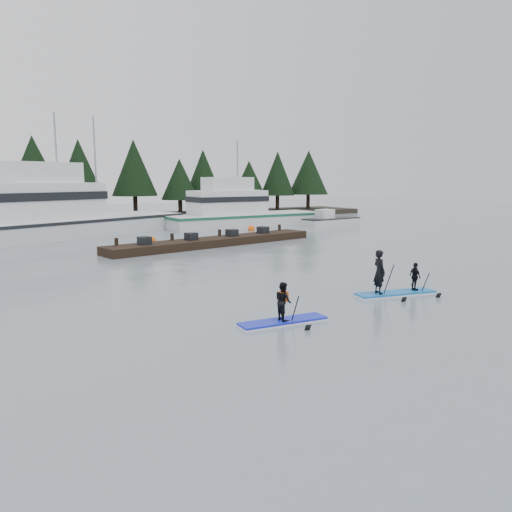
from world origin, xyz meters
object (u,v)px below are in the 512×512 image
fishing_boat_large (65,226)px  fishing_boat_medium (241,220)px  paddleboard_solo (283,309)px  paddleboard_duo (392,280)px  floating_dock (215,242)px

fishing_boat_large → fishing_boat_medium: 16.33m
paddleboard_solo → paddleboard_duo: paddleboard_duo is taller
fishing_boat_large → paddleboard_solo: (1.56, -29.61, -0.38)m
fishing_boat_large → paddleboard_solo: fishing_boat_large is taller
floating_dock → paddleboard_solo: paddleboard_solo is taller
fishing_boat_medium → floating_dock: bearing=-128.4°
paddleboard_solo → fishing_boat_large: bearing=97.4°
fishing_boat_large → paddleboard_duo: fishing_boat_large is taller
fishing_boat_medium → floating_dock: (-8.31, -11.42, -0.40)m
fishing_boat_large → fishing_boat_medium: bearing=-22.3°
floating_dock → paddleboard_duo: bearing=-102.4°
floating_dock → paddleboard_solo: size_ratio=5.39×
paddleboard_solo → paddleboard_duo: size_ratio=0.87×
fishing_boat_medium → floating_dock: 14.13m
floating_dock → paddleboard_duo: paddleboard_duo is taller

